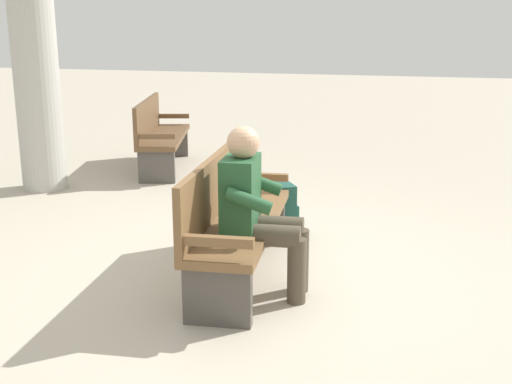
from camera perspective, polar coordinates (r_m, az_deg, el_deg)
ground_plane at (r=4.82m, az=-1.27°, el=-7.55°), size 40.00×40.00×0.00m
bench_near at (r=4.67m, az=-2.16°, el=-2.28°), size 1.84×0.68×0.90m
person_seated at (r=4.32m, az=0.07°, el=-1.37°), size 0.60×0.60×1.18m
backpack at (r=5.72m, az=2.29°, el=-1.52°), size 0.36×0.34×0.46m
bench_far at (r=8.39m, az=-8.64°, el=5.17°), size 1.86×0.98×0.90m
support_pillar at (r=7.53m, az=-19.25°, el=12.50°), size 0.49×0.49×3.28m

